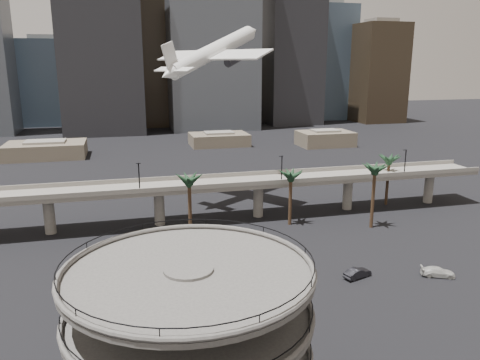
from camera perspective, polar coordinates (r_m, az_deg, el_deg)
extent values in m
cylinder|color=#4E4B48|center=(45.64, -6.01, -20.11)|extent=(4.40, 4.40, 16.50)
cylinder|color=#4E4B48|center=(45.76, -6.00, -20.34)|extent=(22.00, 22.00, 0.45)
torus|color=#4E4B48|center=(45.50, -6.02, -19.85)|extent=(22.20, 22.20, 0.50)
torus|color=black|center=(45.06, -6.05, -19.00)|extent=(21.80, 21.80, 0.10)
cylinder|color=#4E4B48|center=(43.64, -6.14, -16.00)|extent=(22.00, 22.00, 0.45)
torus|color=#4E4B48|center=(43.40, -6.16, -15.45)|extent=(22.20, 22.20, 0.50)
torus|color=black|center=(43.02, -6.19, -14.52)|extent=(21.80, 21.80, 0.10)
cylinder|color=#4E4B48|center=(41.79, -6.29, -11.24)|extent=(22.00, 22.00, 0.45)
torus|color=#4E4B48|center=(41.59, -6.31, -10.65)|extent=(22.20, 22.20, 0.50)
torus|color=black|center=(41.26, -6.34, -9.64)|extent=(21.80, 21.80, 0.10)
cube|color=slate|center=(101.43, -3.71, -0.62)|extent=(130.00, 9.00, 0.90)
cube|color=slate|center=(96.93, -3.22, -0.75)|extent=(130.00, 0.30, 1.00)
cube|color=slate|center=(105.51, -4.18, 0.45)|extent=(130.00, 0.30, 1.00)
cylinder|color=slate|center=(102.09, -22.23, -4.02)|extent=(2.20, 2.20, 8.00)
cylinder|color=slate|center=(101.22, -9.81, -3.30)|extent=(2.20, 2.20, 8.00)
cylinder|color=slate|center=(105.06, 2.23, -2.46)|extent=(2.20, 2.20, 8.00)
cylinder|color=slate|center=(113.12, 12.98, -1.62)|extent=(2.20, 2.20, 8.00)
cylinder|color=slate|center=(124.60, 22.02, -0.86)|extent=(2.20, 2.20, 8.00)
cylinder|color=black|center=(95.14, -12.20, 0.28)|extent=(0.24, 0.24, 6.00)
cylinder|color=black|center=(100.65, 5.11, 1.29)|extent=(0.24, 0.24, 6.00)
cylinder|color=black|center=(114.06, 19.48, 2.04)|extent=(0.24, 0.24, 6.00)
cylinder|color=#422E1C|center=(90.60, -6.12, -3.73)|extent=(0.70, 0.70, 12.15)
ellipsoid|color=#17331D|center=(88.85, -6.23, 0.25)|extent=(4.40, 4.40, 2.00)
cylinder|color=#422E1C|center=(99.79, 6.15, -2.47)|extent=(0.70, 0.70, 10.80)
ellipsoid|color=#17331D|center=(98.31, 6.23, 0.78)|extent=(4.40, 4.40, 2.00)
cylinder|color=#422E1C|center=(101.06, 15.90, -2.19)|extent=(0.70, 0.70, 12.60)
ellipsoid|color=#17331D|center=(99.46, 16.15, 1.52)|extent=(4.40, 4.40, 2.00)
cylinder|color=#422E1C|center=(118.86, 17.53, -0.25)|extent=(0.70, 0.70, 11.25)
ellipsoid|color=#17331D|center=(117.59, 17.75, 2.59)|extent=(4.40, 4.40, 2.00)
cube|color=#665C4B|center=(186.06, -22.57, 3.39)|extent=(28.00, 18.00, 5.50)
cube|color=slate|center=(185.57, -22.66, 4.35)|extent=(14.00, 9.00, 0.80)
cube|color=#665C4B|center=(198.08, -2.58, 4.96)|extent=(24.00, 16.00, 5.00)
cube|color=slate|center=(197.65, -2.59, 5.79)|extent=(12.00, 8.00, 0.80)
cube|color=#665C4B|center=(200.10, 10.33, 4.99)|extent=(22.00, 15.00, 6.00)
cube|color=slate|center=(199.61, 10.38, 5.95)|extent=(11.00, 7.50, 0.80)
cube|color=#3C4C5D|center=(289.07, -22.16, 10.94)|extent=(30.00, 30.00, 46.41)
cube|color=slate|center=(289.23, -22.62, 15.75)|extent=(16.50, 16.50, 2.40)
cube|color=black|center=(242.40, -16.86, 18.07)|extent=(38.00, 30.00, 106.36)
cube|color=#2F251A|center=(267.68, -9.84, 15.93)|extent=(28.00, 26.00, 87.02)
cube|color=#494E57|center=(252.32, -3.57, 19.53)|extent=(45.00, 32.00, 116.03)
cube|color=gray|center=(291.11, 0.14, 11.38)|extent=(24.00, 24.00, 40.61)
cube|color=slate|center=(290.93, 0.15, 15.62)|extent=(13.20, 13.20, 2.40)
cube|color=black|center=(274.16, 6.38, 16.50)|extent=(30.00, 28.00, 91.86)
cube|color=#3C4C5D|center=(302.62, 9.88, 13.85)|extent=(34.00, 30.00, 67.69)
cube|color=slate|center=(304.68, 10.17, 20.45)|extent=(18.70, 16.50, 2.40)
cube|color=#2F251A|center=(291.86, 16.47, 12.35)|extent=(26.00, 26.00, 56.08)
cube|color=slate|center=(292.78, 16.88, 18.07)|extent=(14.30, 14.30, 2.40)
cube|color=gray|center=(304.02, -7.72, 11.01)|extent=(22.00, 22.00, 36.74)
cube|color=slate|center=(303.68, -7.84, 14.69)|extent=(12.10, 12.10, 2.40)
cylinder|color=white|center=(114.49, -3.20, 15.43)|extent=(24.80, 20.15, 12.80)
cone|color=white|center=(126.41, 1.50, 17.65)|extent=(5.89, 5.72, 4.66)
cone|color=white|center=(103.66, -8.80, 12.60)|extent=(5.54, 5.32, 4.27)
cube|color=white|center=(113.90, -3.46, 14.97)|extent=(23.79, 28.37, 2.50)
cube|color=white|center=(104.89, -8.08, 13.21)|extent=(8.14, 9.62, 1.04)
cube|color=white|center=(104.25, -8.52, 14.69)|extent=(4.14, 3.28, 6.40)
cylinder|color=#25252A|center=(118.39, -5.24, 14.33)|extent=(5.02, 4.51, 3.34)
cylinder|color=#25252A|center=(110.95, -0.86, 14.41)|extent=(5.02, 4.51, 3.34)
imported|color=maroon|center=(68.08, -0.82, -14.78)|extent=(4.78, 2.98, 1.52)
imported|color=black|center=(78.98, 14.12, -10.94)|extent=(5.16, 3.13, 1.61)
imported|color=silver|center=(83.56, 22.97, -10.28)|extent=(5.70, 4.08, 1.53)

